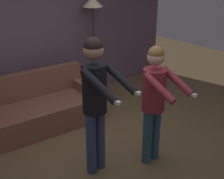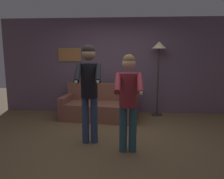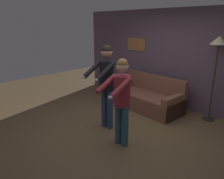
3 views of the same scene
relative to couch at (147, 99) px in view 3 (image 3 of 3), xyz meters
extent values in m
plane|color=brown|center=(0.36, -1.43, -0.28)|extent=(12.00, 12.00, 0.00)
cube|color=#614B5E|center=(0.36, 0.69, 1.02)|extent=(6.40, 0.06, 2.60)
cube|color=olive|center=(-0.92, 0.65, 1.33)|extent=(0.63, 0.02, 0.37)
cube|color=#A96738|center=(-0.92, 0.64, 1.33)|extent=(0.55, 0.01, 0.29)
cube|color=brown|center=(0.00, -0.04, -0.07)|extent=(1.97, 1.03, 0.42)
cube|color=brown|center=(0.03, 0.31, 0.37)|extent=(1.90, 0.32, 0.45)
cube|color=brown|center=(-0.87, 0.04, 0.01)|extent=(0.24, 0.86, 0.58)
cube|color=brown|center=(0.86, -0.13, 0.01)|extent=(0.24, 0.86, 0.58)
cylinder|color=#332D28|center=(1.49, 0.43, -0.27)|extent=(0.28, 0.28, 0.02)
cylinder|color=#332D28|center=(1.49, 0.43, 0.62)|extent=(0.04, 0.04, 1.75)
cone|color=#F9EAB7|center=(1.49, 0.43, 1.59)|extent=(0.39, 0.39, 0.18)
cylinder|color=navy|center=(-0.07, -1.54, 0.15)|extent=(0.13, 0.13, 0.86)
cylinder|color=navy|center=(0.09, -1.52, 0.15)|extent=(0.13, 0.13, 0.86)
cylinder|color=black|center=(0.01, -1.53, 0.89)|extent=(0.30, 0.30, 0.61)
sphere|color=#9E7556|center=(0.01, -1.53, 1.37)|extent=(0.24, 0.24, 0.24)
sphere|color=black|center=(0.01, -1.53, 1.41)|extent=(0.23, 0.23, 0.23)
cylinder|color=black|center=(-0.13, -1.80, 1.05)|extent=(0.15, 0.53, 0.31)
cube|color=white|center=(-0.10, -2.04, 0.94)|extent=(0.06, 0.15, 0.04)
cylinder|color=black|center=(0.21, -1.76, 1.05)|extent=(0.15, 0.53, 0.31)
cube|color=white|center=(0.24, -2.00, 0.94)|extent=(0.06, 0.15, 0.04)
cylinder|color=#2C5161|center=(0.63, -1.86, 0.11)|extent=(0.13, 0.13, 0.78)
cylinder|color=#2C5161|center=(0.79, -1.86, 0.11)|extent=(0.13, 0.13, 0.78)
cylinder|color=maroon|center=(0.71, -1.86, 0.78)|extent=(0.30, 0.30, 0.56)
sphere|color=#D8AD8E|center=(0.71, -1.86, 1.22)|extent=(0.22, 0.22, 0.22)
sphere|color=brown|center=(0.71, -1.86, 1.26)|extent=(0.21, 0.21, 0.21)
cylinder|color=maroon|center=(0.55, -2.08, 0.93)|extent=(0.10, 0.48, 0.29)
cylinder|color=maroon|center=(0.89, -2.08, 0.93)|extent=(0.10, 0.48, 0.29)
cube|color=white|center=(0.89, -2.30, 0.82)|extent=(0.04, 0.15, 0.04)
camera|label=1|loc=(-2.06, -4.28, 2.35)|focal=50.00mm
camera|label=2|loc=(0.71, -5.37, 1.38)|focal=35.00mm
camera|label=3|loc=(3.14, -4.66, 1.93)|focal=35.00mm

